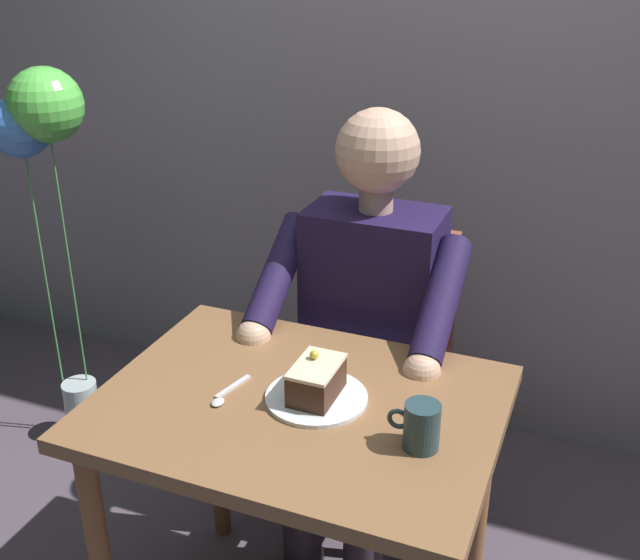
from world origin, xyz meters
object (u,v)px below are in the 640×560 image
dining_table (299,441)px  chair (380,362)px  cake_slice (316,380)px  coffee_cup (421,425)px  seated_person (364,336)px  dessert_spoon (225,395)px  balloon_display (44,162)px

dining_table → chair: 0.63m
dining_table → cake_slice: cake_slice is taller
chair → coffee_cup: 0.79m
cake_slice → seated_person: bearing=-85.3°
dining_table → dessert_spoon: 0.20m
cake_slice → balloon_display: size_ratio=0.11×
seated_person → dessert_spoon: (0.16, 0.49, 0.07)m
chair → balloon_display: balloon_display is taller
dining_table → seated_person: (0.00, -0.45, 0.04)m
coffee_cup → cake_slice: bearing=-17.4°
coffee_cup → chair: bearing=-66.7°
dessert_spoon → balloon_display: bearing=-31.6°
cake_slice → dessert_spoon: size_ratio=0.98×
seated_person → cake_slice: 0.44m
coffee_cup → dessert_spoon: coffee_cup is taller
chair → dessert_spoon: bearing=76.7°
chair → seated_person: size_ratio=0.70×
seated_person → cake_slice: seated_person is taller
dining_table → dessert_spoon: dessert_spoon is taller
seated_person → dessert_spoon: bearing=72.3°
coffee_cup → dessert_spoon: (0.45, -0.01, -0.05)m
dessert_spoon → balloon_display: (0.93, -0.57, 0.28)m
dining_table → balloon_display: balloon_display is taller
cake_slice → coffee_cup: size_ratio=1.30×
dessert_spoon → balloon_display: size_ratio=0.11×
balloon_display → chair: bearing=-175.3°
dining_table → chair: size_ratio=0.98×
cake_slice → coffee_cup: (-0.26, 0.08, 0.00)m
dessert_spoon → dining_table: bearing=-163.1°
dining_table → seated_person: 0.45m
chair → seated_person: bearing=90.0°
cake_slice → dessert_spoon: 0.21m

